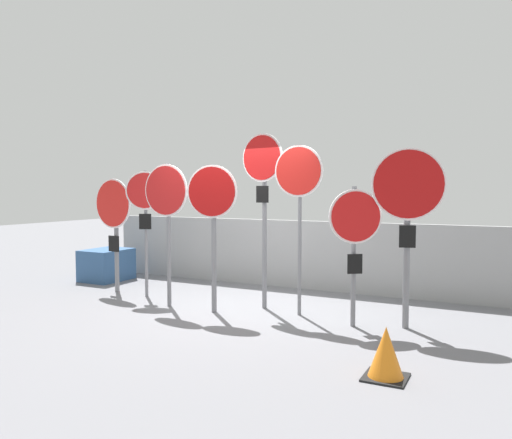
# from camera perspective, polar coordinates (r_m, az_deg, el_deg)

# --- Properties ---
(ground_plane) EXTENTS (40.00, 40.00, 0.00)m
(ground_plane) POSITION_cam_1_polar(r_m,az_deg,el_deg) (7.86, -2.14, -10.26)
(ground_plane) COLOR slate
(fence_back) EXTENTS (8.06, 0.12, 1.28)m
(fence_back) POSITION_cam_1_polar(r_m,az_deg,el_deg) (9.55, 3.79, -3.93)
(fence_back) COLOR gray
(fence_back) RESTS_ON ground
(stop_sign_0) EXTENTS (0.89, 0.18, 2.06)m
(stop_sign_0) POSITION_cam_1_polar(r_m,az_deg,el_deg) (9.36, -15.95, 0.64)
(stop_sign_0) COLOR slate
(stop_sign_0) RESTS_ON ground
(stop_sign_1) EXTENTS (0.60, 0.32, 2.19)m
(stop_sign_1) POSITION_cam_1_polar(r_m,az_deg,el_deg) (8.78, -12.57, 1.88)
(stop_sign_1) COLOR slate
(stop_sign_1) RESTS_ON ground
(stop_sign_2) EXTENTS (0.83, 0.13, 2.28)m
(stop_sign_2) POSITION_cam_1_polar(r_m,az_deg,el_deg) (7.97, -10.20, 2.09)
(stop_sign_2) COLOR slate
(stop_sign_2) RESTS_ON ground
(stop_sign_3) EXTENTS (0.79, 0.19, 2.23)m
(stop_sign_3) POSITION_cam_1_polar(r_m,az_deg,el_deg) (7.49, -5.00, 1.45)
(stop_sign_3) COLOR slate
(stop_sign_3) RESTS_ON ground
(stop_sign_4) EXTENTS (0.74, 0.18, 2.73)m
(stop_sign_4) POSITION_cam_1_polar(r_m,az_deg,el_deg) (7.71, 0.79, 4.34)
(stop_sign_4) COLOR slate
(stop_sign_4) RESTS_ON ground
(stop_sign_5) EXTENTS (0.76, 0.12, 2.51)m
(stop_sign_5) POSITION_cam_1_polar(r_m,az_deg,el_deg) (7.31, 4.90, 3.97)
(stop_sign_5) COLOR slate
(stop_sign_5) RESTS_ON ground
(stop_sign_6) EXTENTS (0.62, 0.43, 1.91)m
(stop_sign_6) POSITION_cam_1_polar(r_m,az_deg,el_deg) (6.80, 11.25, -1.01)
(stop_sign_6) COLOR slate
(stop_sign_6) RESTS_ON ground
(stop_sign_7) EXTENTS (0.93, 0.28, 2.41)m
(stop_sign_7) POSITION_cam_1_polar(r_m,az_deg,el_deg) (6.86, 16.97, 1.92)
(stop_sign_7) COLOR slate
(stop_sign_7) RESTS_ON ground
(traffic_cone_0) EXTENTS (0.42, 0.42, 0.52)m
(traffic_cone_0) POSITION_cam_1_polar(r_m,az_deg,el_deg) (5.23, 14.62, -14.55)
(traffic_cone_0) COLOR black
(traffic_cone_0) RESTS_ON ground
(storage_crate) EXTENTS (0.76, 0.94, 0.64)m
(storage_crate) POSITION_cam_1_polar(r_m,az_deg,el_deg) (10.75, -16.70, -4.98)
(storage_crate) COLOR #335684
(storage_crate) RESTS_ON ground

